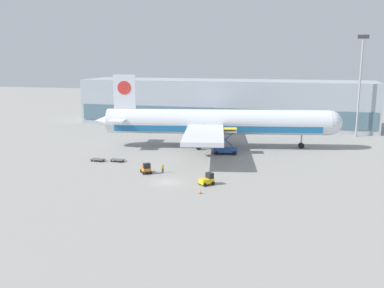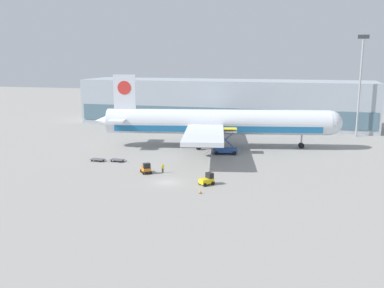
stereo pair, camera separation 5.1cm
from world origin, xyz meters
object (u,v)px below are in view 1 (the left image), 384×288
light_mast (360,79)px  traffic_cone_near (201,191)px  scissor_lift_loader (225,144)px  baggage_tug_foreground (146,169)px  baggage_dolly_lead (98,159)px  airplane_main (214,123)px  ground_crew_near (163,167)px  baggage_dolly_second (117,160)px  baggage_tug_mid (207,180)px

light_mast → traffic_cone_near: 67.40m
scissor_lift_loader → light_mast: bearing=33.6°
baggage_tug_foreground → baggage_dolly_lead: size_ratio=0.75×
scissor_lift_loader → baggage_dolly_lead: scissor_lift_loader is taller
scissor_lift_loader → baggage_dolly_lead: 27.75m
scissor_lift_loader → traffic_cone_near: scissor_lift_loader is taller
airplane_main → traffic_cone_near: (5.42, -35.14, -5.49)m
scissor_lift_loader → baggage_dolly_lead: (-24.04, -13.75, -1.75)m
light_mast → ground_crew_near: light_mast is taller
baggage_tug_foreground → airplane_main: bearing=128.7°
scissor_lift_loader → ground_crew_near: bearing=-125.1°
baggage_dolly_lead → traffic_cone_near: bearing=-27.0°
baggage_tug_foreground → ground_crew_near: bearing=77.3°
baggage_tug_foreground → baggage_dolly_second: (-8.93, 6.88, -0.49)m
light_mast → scissor_lift_loader: (-30.31, -30.15, -13.09)m
ground_crew_near → traffic_cone_near: (9.71, -10.20, -0.63)m
light_mast → baggage_tug_foreground: (-41.36, -50.08, -14.35)m
light_mast → airplane_main: size_ratio=0.46×
airplane_main → ground_crew_near: 25.77m
baggage_dolly_lead → scissor_lift_loader: bearing=33.5°
baggage_dolly_second → baggage_tug_mid: bearing=-23.4°
baggage_tug_mid → traffic_cone_near: baggage_tug_mid is taller
baggage_tug_foreground → ground_crew_near: size_ratio=1.67×
baggage_dolly_lead → baggage_dolly_second: 4.11m
baggage_dolly_lead → ground_crew_near: (15.78, -4.97, 0.59)m
light_mast → baggage_dolly_second: size_ratio=7.13×
scissor_lift_loader → baggage_dolly_second: 23.94m
baggage_tug_foreground → baggage_dolly_lead: (-12.98, 6.18, -0.49)m
traffic_cone_near → scissor_lift_loader: bearing=92.9°
baggage_dolly_lead → baggage_dolly_second: (4.05, 0.70, 0.00)m
baggage_dolly_second → ground_crew_near: (11.74, -5.67, 0.59)m
baggage_tug_foreground → baggage_dolly_lead: 14.39m
baggage_tug_foreground → baggage_tug_mid: same height
scissor_lift_loader → baggage_tug_foreground: 22.83m
baggage_dolly_lead → airplane_main: bearing=48.6°
light_mast → scissor_lift_loader: bearing=-135.1°
baggage_tug_foreground → baggage_dolly_lead: bearing=-151.6°
baggage_dolly_lead → traffic_cone_near: traffic_cone_near is taller
scissor_lift_loader → baggage_dolly_second: bearing=-158.1°
baggage_dolly_second → ground_crew_near: ground_crew_near is taller
baggage_tug_foreground → baggage_tug_mid: (12.49, -4.13, 0.00)m
baggage_dolly_lead → baggage_dolly_second: size_ratio=1.00×
light_mast → baggage_dolly_lead: 71.42m
baggage_tug_foreground → scissor_lift_loader: bearing=114.8°
airplane_main → baggage_tug_foreground: 27.55m
airplane_main → scissor_lift_loader: airplane_main is taller
baggage_tug_mid → traffic_cone_near: bearing=-137.6°
scissor_lift_loader → traffic_cone_near: 29.01m
light_mast → scissor_lift_loader: size_ratio=4.69×
ground_crew_near → baggage_dolly_lead: bearing=115.2°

